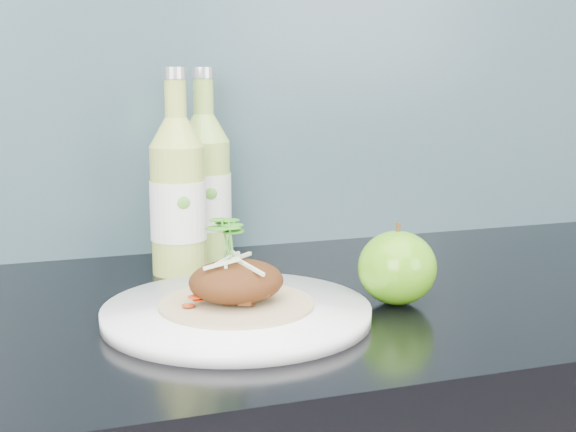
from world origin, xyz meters
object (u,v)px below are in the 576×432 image
object	(u,v)px
dinner_plate	(237,313)
green_apple	(397,268)
cider_bottle_left	(178,196)
cider_bottle_right	(205,188)

from	to	relation	value
dinner_plate	green_apple	distance (m)	0.20
green_apple	cider_bottle_left	distance (m)	0.31
dinner_plate	green_apple	xyz separation A→B (m)	(0.19, -0.00, 0.04)
green_apple	cider_bottle_right	world-z (taller)	cider_bottle_right
dinner_plate	cider_bottle_right	distance (m)	0.31
dinner_plate	cider_bottle_left	world-z (taller)	cider_bottle_left
cider_bottle_left	cider_bottle_right	xyz separation A→B (m)	(0.05, 0.06, 0.00)
cider_bottle_right	dinner_plate	bearing A→B (deg)	-106.64
dinner_plate	cider_bottle_left	bearing A→B (deg)	94.23
dinner_plate	cider_bottle_left	size ratio (longest dim) A/B	1.11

